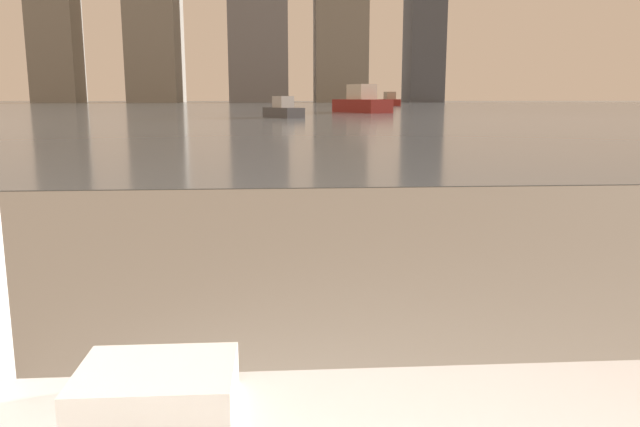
{
  "coord_description": "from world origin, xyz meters",
  "views": [
    {
      "loc": [
        -0.04,
        -0.06,
        1.04
      ],
      "look_at": [
        0.12,
        2.28,
        0.59
      ],
      "focal_mm": 35.0,
      "sensor_mm": 36.0,
      "label": 1
    }
  ],
  "objects": [
    {
      "name": "harbor_boat_3",
      "position": [
        0.33,
        31.49,
        0.38
      ],
      "size": [
        2.1,
        2.96,
        1.06
      ],
      "color": "#4C4C51",
      "rests_on": "harbor_water"
    },
    {
      "name": "harbor_boat_1",
      "position": [
        13.0,
        71.66,
        0.57
      ],
      "size": [
        1.81,
        4.32,
        1.58
      ],
      "color": "maroon",
      "rests_on": "harbor_water"
    },
    {
      "name": "towel_stack",
      "position": [
        -0.25,
        0.94,
        0.54
      ],
      "size": [
        0.26,
        0.21,
        0.08
      ],
      "color": "white",
      "rests_on": "bathtub"
    },
    {
      "name": "skyline_tower_4",
      "position": [
        27.65,
        118.0,
        18.21
      ],
      "size": [
        6.39,
        8.38,
        36.42
      ],
      "color": "#4C515B",
      "rests_on": "ground_plane"
    },
    {
      "name": "harbor_boat_0",
      "position": [
        5.57,
        41.01,
        0.65
      ],
      "size": [
        3.53,
        5.12,
        1.82
      ],
      "color": "maroon",
      "rests_on": "harbor_water"
    },
    {
      "name": "harbor_water",
      "position": [
        0.0,
        62.0,
        0.01
      ],
      "size": [
        180.0,
        110.0,
        0.01
      ],
      "color": "slate",
      "rests_on": "ground_plane"
    }
  ]
}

